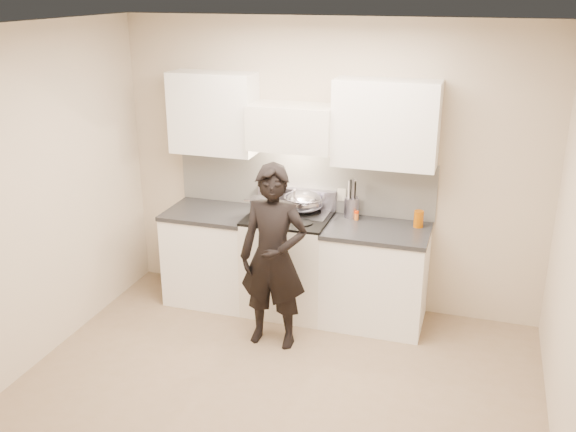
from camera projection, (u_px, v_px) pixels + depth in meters
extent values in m
plane|color=#867058|center=(270.00, 398.00, 4.86)|extent=(4.00, 4.00, 0.00)
cube|color=#C7B598|center=(329.00, 167.00, 5.96)|extent=(4.00, 0.04, 2.70)
cube|color=#C7B598|center=(138.00, 372.00, 2.83)|extent=(4.00, 0.04, 2.70)
cube|color=#C7B598|center=(24.00, 205.00, 4.96)|extent=(0.04, 3.50, 2.70)
cube|color=white|center=(266.00, 30.00, 3.94)|extent=(4.00, 3.50, 0.02)
cube|color=silver|center=(303.00, 182.00, 6.08)|extent=(2.50, 0.02, 0.53)
cube|color=#ADA9C0|center=(297.00, 198.00, 6.11)|extent=(0.76, 0.08, 0.20)
cube|color=white|center=(292.00, 127.00, 5.73)|extent=(0.76, 0.40, 0.40)
cylinder|color=#A2A0B4|center=(286.00, 151.00, 5.63)|extent=(0.66, 0.02, 0.02)
cube|color=white|center=(386.00, 124.00, 5.51)|extent=(0.90, 0.33, 0.75)
cube|color=white|center=(213.00, 113.00, 5.96)|extent=(0.80, 0.33, 0.75)
cube|color=beige|center=(342.00, 195.00, 5.99)|extent=(0.08, 0.01, 0.12)
cube|color=white|center=(288.00, 264.00, 6.06)|extent=(0.76, 0.65, 0.92)
cube|color=black|center=(288.00, 217.00, 5.90)|extent=(0.76, 0.65, 0.02)
cube|color=#B5B5B5|center=(309.00, 214.00, 5.96)|extent=(0.36, 0.34, 0.01)
cylinder|color=#A2A0B4|center=(278.00, 244.00, 5.69)|extent=(0.62, 0.02, 0.02)
cylinder|color=black|center=(264.00, 219.00, 5.81)|extent=(0.18, 0.18, 0.01)
cylinder|color=black|center=(303.00, 223.00, 5.71)|extent=(0.18, 0.18, 0.01)
cylinder|color=black|center=(275.00, 208.00, 6.08)|extent=(0.18, 0.18, 0.01)
cylinder|color=black|center=(311.00, 212.00, 5.98)|extent=(0.18, 0.18, 0.01)
cube|color=white|center=(375.00, 277.00, 5.84)|extent=(0.90, 0.65, 0.88)
cube|color=black|center=(378.00, 230.00, 5.68)|extent=(0.92, 0.67, 0.04)
cube|color=white|center=(212.00, 256.00, 6.29)|extent=(0.80, 0.65, 0.88)
cube|color=black|center=(211.00, 212.00, 6.13)|extent=(0.82, 0.67, 0.04)
ellipsoid|color=#A2A0B4|center=(304.00, 202.00, 5.93)|extent=(0.36, 0.36, 0.20)
torus|color=#A2A0B4|center=(304.00, 197.00, 5.92)|extent=(0.38, 0.38, 0.02)
ellipsoid|color=beige|center=(304.00, 203.00, 5.94)|extent=(0.21, 0.21, 0.09)
cylinder|color=silver|center=(294.00, 195.00, 5.78)|extent=(0.10, 0.26, 0.19)
cylinder|color=#A2A0B4|center=(264.00, 208.00, 5.81)|extent=(0.31, 0.31, 0.17)
cube|color=#A2A0B4|center=(247.00, 200.00, 5.81)|extent=(0.06, 0.04, 0.01)
cube|color=#A2A0B4|center=(281.00, 201.00, 5.78)|extent=(0.06, 0.04, 0.01)
cylinder|color=#ADA9C0|center=(351.00, 208.00, 5.91)|extent=(0.13, 0.13, 0.19)
cylinder|color=black|center=(355.00, 198.00, 5.87)|extent=(0.02, 0.02, 0.33)
cylinder|color=silver|center=(355.00, 198.00, 5.89)|extent=(0.02, 0.02, 0.33)
cylinder|color=#ADA9C0|center=(353.00, 197.00, 5.90)|extent=(0.02, 0.02, 0.33)
cylinder|color=black|center=(350.00, 197.00, 5.91)|extent=(0.02, 0.02, 0.33)
cylinder|color=#ADA9C0|center=(349.00, 197.00, 5.89)|extent=(0.02, 0.02, 0.33)
cylinder|color=silver|center=(349.00, 198.00, 5.87)|extent=(0.02, 0.02, 0.33)
cylinder|color=black|center=(350.00, 199.00, 5.85)|extent=(0.02, 0.02, 0.33)
cylinder|color=#ADA9C0|center=(353.00, 199.00, 5.85)|extent=(0.02, 0.02, 0.33)
cylinder|color=orange|center=(356.00, 217.00, 5.86)|extent=(0.04, 0.04, 0.06)
cylinder|color=#DF3000|center=(357.00, 212.00, 5.85)|extent=(0.04, 0.04, 0.02)
cylinder|color=#A44E02|center=(419.00, 219.00, 5.68)|extent=(0.09, 0.09, 0.15)
imported|color=black|center=(273.00, 257.00, 5.37)|extent=(0.59, 0.39, 1.60)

